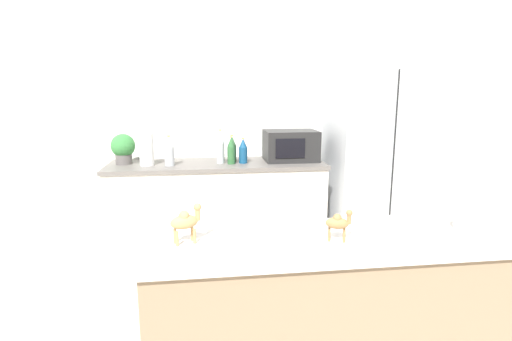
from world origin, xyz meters
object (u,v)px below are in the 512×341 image
Objects in this scene: paper_towel_roll at (146,150)px; fruit_bowl at (479,223)px; back_bottle_2 at (220,147)px; camel_figurine at (338,222)px; refrigerator at (375,163)px; potted_plant at (123,148)px; back_bottle_4 at (169,151)px; microwave at (291,146)px; back_bottle_1 at (243,151)px; back_bottle_0 at (232,149)px; back_bottle_3 at (231,151)px; camel_figurine_second at (186,221)px.

fruit_bowl is at bearing -50.28° from paper_towel_roll.
camel_figurine is (0.38, -2.07, -0.03)m from back_bottle_2.
refrigerator is at bearing -0.25° from paper_towel_roll.
potted_plant is 2.01× the size of camel_figurine.
potted_plant is 1.02× the size of back_bottle_4.
potted_plant is at bearing 179.36° from microwave.
back_bottle_2 is (0.85, -0.08, -0.00)m from potted_plant.
potted_plant is 1.22× the size of fruit_bowl.
back_bottle_1 is 0.21m from back_bottle_2.
paper_towel_roll is 0.75m from back_bottle_0.
microwave is (1.29, 0.08, 0.00)m from paper_towel_roll.
back_bottle_3 is (-0.11, -0.03, 0.01)m from back_bottle_1.
camel_figurine is at bearing -82.03° from back_bottle_3.
paper_towel_roll is at bearing 168.45° from back_bottle_4.
fruit_bowl is 1.38× the size of camel_figurine_second.
back_bottle_1 is (0.84, -0.00, -0.03)m from paper_towel_roll.
paper_towel_roll is at bearing -23.82° from potted_plant.
back_bottle_3 is at bearing -169.42° from microwave.
refrigerator is 3.64× the size of microwave.
refrigerator is 7.14× the size of back_bottle_3.
microwave is 2.25m from camel_figurine_second.
camel_figurine is at bearing -60.15° from potted_plant.
back_bottle_0 is 1.55× the size of camel_figurine_second.
back_bottle_1 is 0.87× the size of back_bottle_4.
back_bottle_4 reaches higher than back_bottle_3.
back_bottle_0 is (-1.35, 0.08, 0.14)m from refrigerator.
back_bottle_1 reaches higher than camel_figurine_second.
microwave is 2.14m from camel_figurine.
potted_plant is 0.43m from back_bottle_4.
back_bottle_4 reaches higher than back_bottle_1.
back_bottle_2 reaches higher than potted_plant.
back_bottle_0 reaches higher than back_bottle_1.
back_bottle_2 is 2.02m from camel_figurine_second.
back_bottle_2 is 1.24× the size of back_bottle_3.
camel_figurine_second is at bearing 174.67° from camel_figurine.
back_bottle_1 is at bearing 94.85° from camel_figurine.
back_bottle_0 is 0.12m from back_bottle_2.
paper_towel_roll is 1.25× the size of fruit_bowl.
back_bottle_0 is at bearing 80.66° from camel_figurine_second.
back_bottle_0 is at bearing 113.83° from fruit_bowl.
potted_plant is (-2.31, 0.10, 0.17)m from refrigerator.
potted_plant reaches higher than back_bottle_4.
paper_towel_roll is (-2.09, 0.01, 0.16)m from refrigerator.
back_bottle_2 is at bearing 116.90° from fruit_bowl.
back_bottle_1 is (1.06, -0.09, -0.04)m from potted_plant.
back_bottle_1 is 2.04m from camel_figurine_second.
refrigerator reaches higher than microwave.
microwave is at bearing 0.17° from back_bottle_0.
back_bottle_3 is (-1.36, -0.02, 0.14)m from refrigerator.
camel_figurine_second is (-0.23, -2.01, -0.01)m from back_bottle_2.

